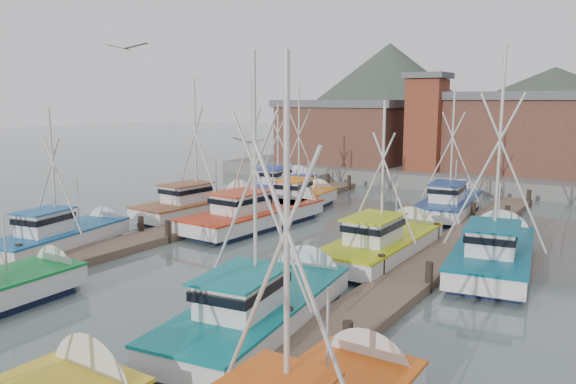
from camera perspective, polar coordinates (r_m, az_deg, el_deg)
The scene contains 19 objects.
ground at distance 22.71m, azimuth -10.15°, elevation -9.85°, with size 260.00×260.00×0.00m, color #4C5B5A.
dock_left at distance 30.18m, azimuth -14.71°, elevation -4.77°, with size 2.30×46.00×1.50m.
dock_right at distance 22.32m, azimuth 10.83°, elevation -9.65°, with size 2.30×46.00×1.50m.
quay at distance 55.06m, azimuth 17.00°, elevation 1.83°, with size 44.00×16.00×1.20m, color slate.
shed_left at distance 56.86m, azimuth 5.85°, elevation 6.20°, with size 12.72×8.48×6.20m.
shed_center at distance 53.40m, azimuth 23.44°, elevation 5.66°, with size 14.84×9.54×6.90m.
lookout_tower at distance 51.44m, azimuth 13.87°, elevation 7.00°, with size 3.60×3.60×8.50m.
distant_hills at distance 141.10m, azimuth 21.61°, elevation 5.69°, with size 175.00×140.00×42.00m.
boat_5 at distance 18.93m, azimuth -2.16°, elevation -11.49°, with size 4.19×9.87×9.72m.
boat_6 at distance 30.18m, azimuth -21.53°, elevation -4.21°, with size 3.80×8.40×7.65m.
boat_8 at distance 33.46m, azimuth -2.74°, elevation -2.27°, with size 3.99×10.63×9.71m.
boat_9 at distance 27.17m, azimuth 10.03°, elevation -5.15°, with size 3.39×9.42×8.23m.
boat_10 at distance 36.88m, azimuth -8.38°, elevation -1.26°, with size 3.95×9.73×9.57m.
boat_11 at distance 26.90m, azimuth 20.24°, elevation -5.72°, with size 4.36×10.06×10.56m.
boat_12 at distance 38.34m, azimuth 1.48°, elevation -0.77°, with size 3.62×8.59×9.16m.
boat_13 at distance 38.35m, azimuth 16.28°, elevation -1.14°, with size 3.69×9.42×9.08m.
boat_14 at distance 44.85m, azimuth -0.62°, elevation 0.71°, with size 4.39×9.88×8.02m.
gull_near at distance 18.51m, azimuth -16.05°, elevation 13.94°, with size 1.53×0.66×0.24m.
gull_far at distance 21.26m, azimuth -3.95°, elevation 5.17°, with size 1.54×0.61×0.24m.
Camera 1 is at (14.74, -15.61, 7.42)m, focal length 35.00 mm.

